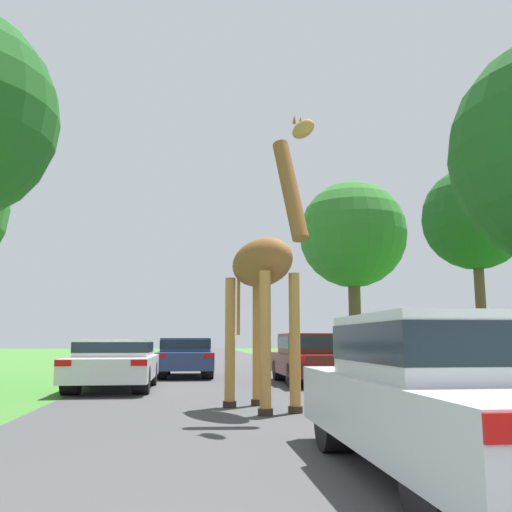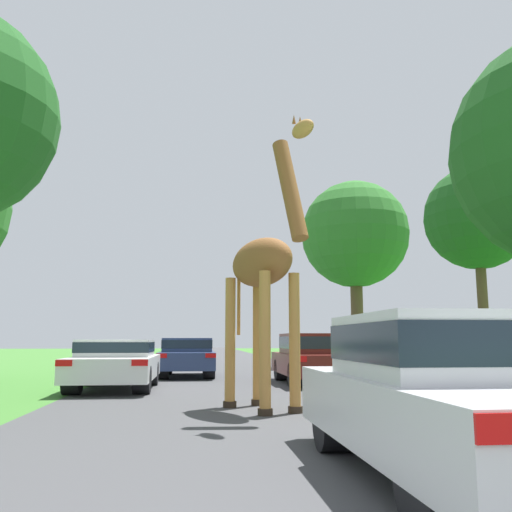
# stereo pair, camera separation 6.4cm
# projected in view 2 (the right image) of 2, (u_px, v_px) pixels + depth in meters

# --- Properties ---
(road) EXTENTS (7.99, 120.00, 0.00)m
(road) POSITION_uv_depth(u_px,v_px,m) (217.00, 364.00, 28.87)
(road) COLOR #424244
(road) RESTS_ON ground
(giraffe_near_road) EXTENTS (1.51, 2.57, 5.19)m
(giraffe_near_road) POSITION_uv_depth(u_px,v_px,m) (264.00, 272.00, 10.11)
(giraffe_near_road) COLOR #B77F3D
(giraffe_near_road) RESTS_ON ground
(car_lead_maroon) EXTENTS (1.98, 4.55, 1.51)m
(car_lead_maroon) POSITION_uv_depth(u_px,v_px,m) (453.00, 391.00, 5.07)
(car_lead_maroon) COLOR silver
(car_lead_maroon) RESTS_ON ground
(car_queue_right) EXTENTS (1.86, 4.02, 1.32)m
(car_queue_right) POSITION_uv_depth(u_px,v_px,m) (187.00, 356.00, 18.79)
(car_queue_right) COLOR navy
(car_queue_right) RESTS_ON ground
(car_queue_left) EXTENTS (1.99, 4.19, 1.27)m
(car_queue_left) POSITION_uv_depth(u_px,v_px,m) (116.00, 362.00, 13.94)
(car_queue_left) COLOR silver
(car_queue_left) RESTS_ON ground
(car_far_ahead) EXTENTS (1.73, 4.35, 1.44)m
(car_far_ahead) POSITION_uv_depth(u_px,v_px,m) (311.00, 357.00, 15.92)
(car_far_ahead) COLOR #561914
(car_far_ahead) RESTS_ON ground
(tree_left_edge) EXTENTS (5.22, 5.22, 8.98)m
(tree_left_edge) POSITION_uv_depth(u_px,v_px,m) (355.00, 235.00, 26.49)
(tree_left_edge) COLOR brown
(tree_left_edge) RESTS_ON ground
(tree_mid_field) EXTENTS (3.81, 3.81, 7.58)m
(tree_mid_field) POSITION_uv_depth(u_px,v_px,m) (477.00, 218.00, 19.73)
(tree_mid_field) COLOR brown
(tree_mid_field) RESTS_ON ground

